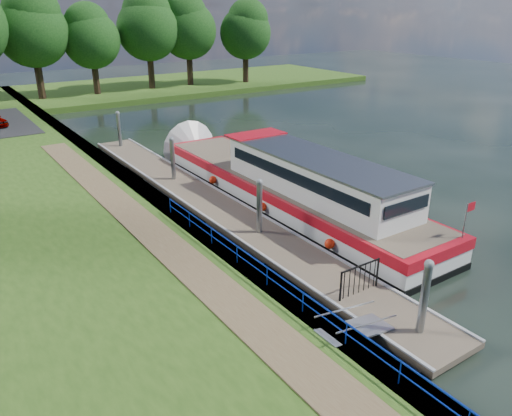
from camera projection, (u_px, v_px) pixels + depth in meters
ground at (405, 333)px, 16.35m from camera, size 160.00×160.00×0.00m
bank_edge at (150, 200)px, 26.39m from camera, size 1.10×90.00×0.78m
far_bank at (142, 88)px, 62.35m from camera, size 60.00×18.00×0.60m
footpath at (176, 253)px, 19.90m from camera, size 1.60×40.00×0.05m
blue_fence at (284, 284)px, 16.73m from camera, size 0.04×18.04×0.72m
pontoon at (211, 206)px, 26.25m from camera, size 2.50×30.00×0.56m
mooring_piles at (210, 186)px, 25.84m from camera, size 0.30×27.30×3.55m
gangway at (355, 329)px, 15.54m from camera, size 2.58×1.00×0.92m
gate_panel at (360, 275)px, 17.60m from camera, size 1.85×0.05×1.15m
barge at (280, 183)px, 26.87m from camera, size 4.36×21.15×4.78m
horizon_trees at (20, 27)px, 49.86m from camera, size 54.38×10.03×12.87m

